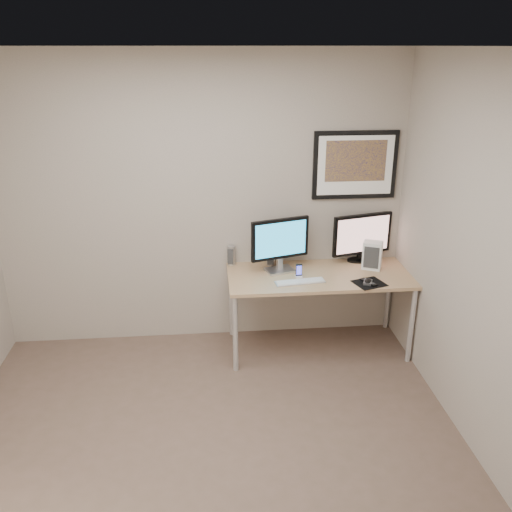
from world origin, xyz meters
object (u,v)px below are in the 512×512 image
(desk, at_px, (319,281))
(framed_art, at_px, (355,165))
(monitor_large, at_px, (280,243))
(phone_dock, at_px, (299,271))
(monitor_tv, at_px, (362,237))
(speaker_left, at_px, (231,255))
(keyboard, at_px, (300,282))
(fan_unit, at_px, (372,255))
(speaker_right, at_px, (271,255))

(desk, relative_size, framed_art, 2.13)
(monitor_large, xyz_separation_m, phone_dock, (0.15, -0.15, -0.21))
(monitor_tv, height_order, speaker_left, monitor_tv)
(keyboard, bearing_deg, monitor_large, 110.81)
(desk, relative_size, fan_unit, 6.35)
(speaker_left, height_order, phone_dock, speaker_left)
(monitor_tv, bearing_deg, keyboard, -160.72)
(phone_dock, height_order, fan_unit, fan_unit)
(desk, bearing_deg, speaker_right, 146.34)
(framed_art, relative_size, keyboard, 1.76)
(framed_art, height_order, phone_dock, framed_art)
(speaker_left, xyz_separation_m, speaker_right, (0.36, -0.04, 0.01))
(monitor_tv, bearing_deg, desk, -163.03)
(framed_art, bearing_deg, speaker_left, -178.59)
(speaker_left, bearing_deg, phone_dock, -15.24)
(monitor_tv, xyz_separation_m, phone_dock, (-0.63, -0.32, -0.18))
(speaker_right, xyz_separation_m, fan_unit, (0.89, -0.17, 0.03))
(speaker_right, bearing_deg, fan_unit, -0.75)
(desk, bearing_deg, monitor_large, 162.63)
(monitor_large, xyz_separation_m, fan_unit, (0.83, -0.01, -0.14))
(framed_art, bearing_deg, fan_unit, -58.94)
(speaker_right, bearing_deg, monitor_large, -59.29)
(framed_art, distance_m, monitor_large, 0.95)
(framed_art, bearing_deg, monitor_large, -161.77)
(desk, bearing_deg, monitor_tv, 31.55)
(framed_art, height_order, speaker_left, framed_art)
(speaker_left, height_order, fan_unit, fan_unit)
(speaker_left, bearing_deg, keyboard, -23.25)
(speaker_right, bearing_deg, speaker_left, -176.30)
(fan_unit, bearing_deg, framed_art, 145.39)
(framed_art, relative_size, monitor_tv, 1.32)
(desk, xyz_separation_m, speaker_left, (-0.75, 0.30, 0.15))
(desk, bearing_deg, phone_dock, -166.89)
(monitor_tv, height_order, phone_dock, monitor_tv)
(desk, bearing_deg, fan_unit, 10.56)
(desk, relative_size, keyboard, 3.75)
(speaker_right, height_order, fan_unit, fan_unit)
(speaker_right, bearing_deg, keyboard, -54.52)
(speaker_left, bearing_deg, fan_unit, 6.75)
(fan_unit, bearing_deg, keyboard, -135.83)
(framed_art, bearing_deg, phone_dock, -145.12)
(speaker_right, height_order, keyboard, speaker_right)
(framed_art, height_order, keyboard, framed_art)
(speaker_left, height_order, speaker_right, speaker_right)
(monitor_large, bearing_deg, keyboard, -78.98)
(desk, distance_m, speaker_right, 0.50)
(phone_dock, bearing_deg, desk, 10.15)
(monitor_large, height_order, speaker_left, monitor_large)
(framed_art, xyz_separation_m, monitor_tv, (0.09, -0.06, -0.65))
(monitor_tv, distance_m, speaker_left, 1.21)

